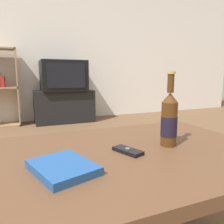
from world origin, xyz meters
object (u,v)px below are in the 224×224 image
at_px(tv_stand, 64,106).
at_px(table_book, 63,167).
at_px(television, 63,76).
at_px(beer_bottle, 169,120).
at_px(cell_phone, 128,151).

xyz_separation_m(tv_stand, table_book, (-0.51, -2.83, 0.21)).
relative_size(tv_stand, television, 1.34).
height_order(tv_stand, table_book, tv_stand).
bearing_deg(beer_bottle, cell_phone, -175.97).
xyz_separation_m(beer_bottle, cell_phone, (-0.19, -0.01, -0.10)).
bearing_deg(tv_stand, cell_phone, -95.42).
distance_m(tv_stand, beer_bottle, 2.76).
distance_m(cell_phone, table_book, 0.26).
bearing_deg(cell_phone, television, 63.77).
bearing_deg(television, beer_bottle, -91.47).
bearing_deg(table_book, cell_phone, -2.11).
bearing_deg(tv_stand, television, -90.00).
height_order(tv_stand, television, television).
height_order(cell_phone, table_book, table_book).
height_order(beer_bottle, table_book, beer_bottle).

